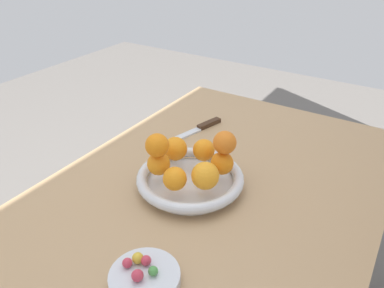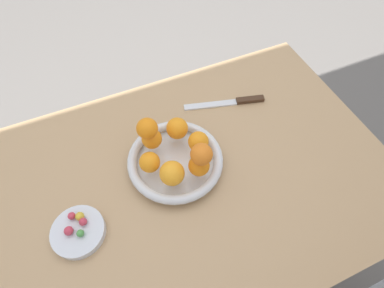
# 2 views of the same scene
# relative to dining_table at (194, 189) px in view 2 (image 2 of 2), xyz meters

# --- Properties ---
(ground_plane) EXTENTS (6.00, 6.00, 0.00)m
(ground_plane) POSITION_rel_dining_table_xyz_m (0.00, 0.00, -0.65)
(ground_plane) COLOR slate
(dining_table) EXTENTS (1.10, 0.76, 0.74)m
(dining_table) POSITION_rel_dining_table_xyz_m (0.00, 0.00, 0.00)
(dining_table) COLOR tan
(dining_table) RESTS_ON ground_plane
(fruit_bowl) EXTENTS (0.26, 0.26, 0.04)m
(fruit_bowl) POSITION_rel_dining_table_xyz_m (0.03, -0.05, 0.11)
(fruit_bowl) COLOR silver
(fruit_bowl) RESTS_ON dining_table
(candy_dish) EXTENTS (0.13, 0.13, 0.02)m
(candy_dish) POSITION_rel_dining_table_xyz_m (0.32, 0.04, 0.10)
(candy_dish) COLOR silver
(candy_dish) RESTS_ON dining_table
(orange_0) EXTENTS (0.06, 0.06, 0.06)m
(orange_0) POSITION_rel_dining_table_xyz_m (0.00, -0.12, 0.16)
(orange_0) COLOR orange
(orange_0) RESTS_ON fruit_bowl
(orange_1) EXTENTS (0.06, 0.06, 0.06)m
(orange_1) POSITION_rel_dining_table_xyz_m (0.08, -0.11, 0.16)
(orange_1) COLOR orange
(orange_1) RESTS_ON fruit_bowl
(orange_2) EXTENTS (0.05, 0.05, 0.05)m
(orange_2) POSITION_rel_dining_table_xyz_m (0.10, -0.05, 0.16)
(orange_2) COLOR orange
(orange_2) RESTS_ON fruit_bowl
(orange_3) EXTENTS (0.06, 0.06, 0.06)m
(orange_3) POSITION_rel_dining_table_xyz_m (0.06, 0.01, 0.16)
(orange_3) COLOR orange
(orange_3) RESTS_ON fruit_bowl
(orange_4) EXTENTS (0.06, 0.06, 0.06)m
(orange_4) POSITION_rel_dining_table_xyz_m (-0.01, 0.01, 0.16)
(orange_4) COLOR orange
(orange_4) RESTS_ON fruit_bowl
(orange_5) EXTENTS (0.06, 0.06, 0.06)m
(orange_5) POSITION_rel_dining_table_xyz_m (-0.04, -0.05, 0.16)
(orange_5) COLOR orange
(orange_5) RESTS_ON fruit_bowl
(orange_6) EXTENTS (0.06, 0.06, 0.06)m
(orange_6) POSITION_rel_dining_table_xyz_m (-0.01, 0.02, 0.21)
(orange_6) COLOR orange
(orange_6) RESTS_ON orange_4
(orange_7) EXTENTS (0.06, 0.06, 0.06)m
(orange_7) POSITION_rel_dining_table_xyz_m (0.08, -0.11, 0.21)
(orange_7) COLOR orange
(orange_7) RESTS_ON orange_1
(candy_ball_0) EXTENTS (0.02, 0.02, 0.02)m
(candy_ball_0) POSITION_rel_dining_table_xyz_m (0.34, 0.03, 0.12)
(candy_ball_0) COLOR #C6384C
(candy_ball_0) RESTS_ON candy_dish
(candy_ball_1) EXTENTS (0.02, 0.02, 0.02)m
(candy_ball_1) POSITION_rel_dining_table_xyz_m (0.30, 0.03, 0.12)
(candy_ball_1) COLOR #C6384C
(candy_ball_1) RESTS_ON candy_dish
(candy_ball_2) EXTENTS (0.02, 0.02, 0.02)m
(candy_ball_2) POSITION_rel_dining_table_xyz_m (0.31, 0.05, 0.12)
(candy_ball_2) COLOR #4C9947
(candy_ball_2) RESTS_ON candy_dish
(candy_ball_3) EXTENTS (0.02, 0.02, 0.02)m
(candy_ball_3) POSITION_rel_dining_table_xyz_m (0.31, 0.01, 0.12)
(candy_ball_3) COLOR gold
(candy_ball_3) RESTS_ON candy_dish
(candy_ball_4) EXTENTS (0.02, 0.02, 0.02)m
(candy_ball_4) POSITION_rel_dining_table_xyz_m (0.32, 0.00, 0.12)
(candy_ball_4) COLOR #C6384C
(candy_ball_4) RESTS_ON candy_dish
(knife) EXTENTS (0.26, 0.09, 0.01)m
(knife) POSITION_rel_dining_table_xyz_m (-0.22, -0.19, 0.09)
(knife) COLOR #3F2819
(knife) RESTS_ON dining_table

